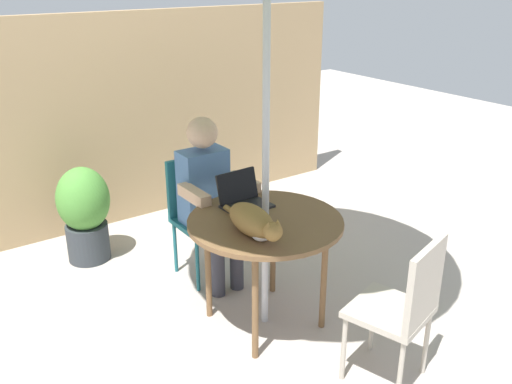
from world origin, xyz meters
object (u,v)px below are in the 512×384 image
object	(u,v)px
patio_table	(265,229)
chair_empty	(405,303)
laptop	(242,196)
person_seated	(209,193)
chair_occupied	(199,207)
cat	(254,222)
potted_plant_near_fence	(85,211)

from	to	relation	value
patio_table	chair_empty	distance (m)	0.96
patio_table	laptop	distance (m)	0.30
person_seated	chair_empty	bearing A→B (deg)	-80.73
chair_empty	person_seated	xyz separation A→B (m)	(-0.26, 1.59, 0.17)
patio_table	chair_occupied	distance (m)	0.85
chair_empty	laptop	size ratio (longest dim) A/B	2.90
chair_empty	laptop	xyz separation A→B (m)	(-0.25, 1.18, 0.28)
patio_table	cat	bearing A→B (deg)	-143.75
laptop	patio_table	bearing A→B (deg)	-92.18
patio_table	person_seated	size ratio (longest dim) A/B	0.79
person_seated	laptop	distance (m)	0.42
chair_empty	potted_plant_near_fence	size ratio (longest dim) A/B	1.16
patio_table	laptop	bearing A→B (deg)	87.82
person_seated	chair_occupied	bearing A→B (deg)	90.00
chair_occupied	person_seated	bearing A→B (deg)	-90.00
potted_plant_near_fence	patio_table	bearing A→B (deg)	-67.04
chair_empty	cat	world-z (taller)	cat
patio_table	chair_empty	size ratio (longest dim) A/B	1.08
patio_table	potted_plant_near_fence	size ratio (longest dim) A/B	1.25
potted_plant_near_fence	person_seated	bearing A→B (deg)	-52.42
potted_plant_near_fence	chair_occupied	bearing A→B (deg)	-46.50
patio_table	cat	world-z (taller)	cat
chair_occupied	laptop	size ratio (longest dim) A/B	2.90
chair_empty	person_seated	world-z (taller)	person_seated
patio_table	laptop	size ratio (longest dim) A/B	3.14
patio_table	chair_empty	bearing A→B (deg)	-74.08
chair_empty	potted_plant_near_fence	world-z (taller)	chair_empty
patio_table	potted_plant_near_fence	xyz separation A→B (m)	(-0.64, 1.52, -0.26)
person_seated	laptop	size ratio (longest dim) A/B	4.00
person_seated	cat	world-z (taller)	person_seated
patio_table	person_seated	world-z (taller)	person_seated
patio_table	potted_plant_near_fence	distance (m)	1.67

